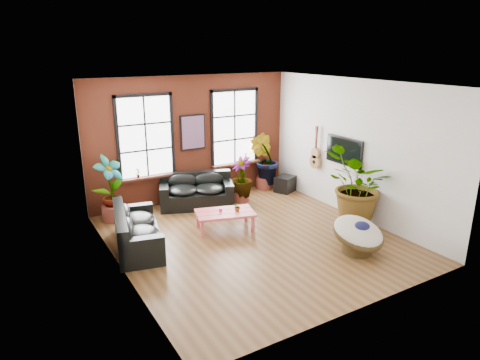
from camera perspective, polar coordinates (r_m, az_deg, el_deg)
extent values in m
cube|color=brown|center=(9.95, 1.77, -7.84)|extent=(6.00, 6.50, 0.02)
cube|color=white|center=(9.03, 1.98, 12.82)|extent=(6.00, 6.50, 0.02)
cube|color=#4A1C11|center=(12.14, -6.42, 5.47)|extent=(6.00, 0.02, 3.50)
cube|color=silver|center=(6.95, 16.45, -4.21)|extent=(6.00, 0.02, 3.50)
cube|color=silver|center=(8.19, -16.22, -0.91)|extent=(0.02, 6.50, 3.50)
cube|color=silver|center=(11.20, 15.03, 3.99)|extent=(0.02, 6.50, 3.50)
cube|color=white|center=(11.57, -12.46, 5.60)|extent=(1.40, 0.02, 2.10)
cube|color=#441A12|center=(11.76, -12.01, 0.39)|extent=(1.60, 0.22, 0.06)
cube|color=white|center=(12.65, -0.73, 6.98)|extent=(1.40, 0.02, 2.10)
cube|color=#441A12|center=(12.83, -0.55, 2.18)|extent=(1.60, 0.22, 0.06)
cube|color=black|center=(11.85, -5.81, -2.48)|extent=(2.18, 1.61, 0.45)
cube|color=black|center=(12.05, -5.98, 0.11)|extent=(1.92, 0.93, 0.46)
cube|color=black|center=(11.72, -10.08, -1.12)|extent=(0.57, 0.98, 0.23)
cube|color=black|center=(11.81, -1.66, -0.72)|extent=(0.57, 0.98, 0.23)
ellipsoid|color=black|center=(11.69, -7.66, -1.34)|extent=(1.06, 1.05, 0.26)
ellipsoid|color=black|center=(11.90, -7.74, -0.17)|extent=(0.86, 0.54, 0.44)
ellipsoid|color=black|center=(11.73, -4.01, -1.16)|extent=(1.06, 1.05, 0.26)
ellipsoid|color=black|center=(11.94, -4.14, 0.00)|extent=(0.86, 0.54, 0.44)
cube|color=black|center=(9.72, -13.44, -7.54)|extent=(1.34, 2.30, 0.42)
cube|color=black|center=(9.54, -15.66, -5.42)|extent=(0.68, 2.15, 0.43)
cube|color=black|center=(8.71, -12.99, -8.20)|extent=(0.93, 0.41, 0.22)
cube|color=black|center=(10.49, -14.05, -3.81)|extent=(0.93, 0.41, 0.22)
ellipsoid|color=black|center=(9.22, -13.00, -7.06)|extent=(0.94, 1.08, 0.24)
ellipsoid|color=black|center=(9.14, -14.69, -6.33)|extent=(0.44, 0.97, 0.41)
ellipsoid|color=black|center=(10.01, -13.49, -5.11)|extent=(0.94, 1.08, 0.24)
ellipsoid|color=black|center=(9.94, -15.04, -4.43)|extent=(0.44, 0.97, 0.41)
cube|color=#D44C53|center=(10.28, -2.02, -4.42)|extent=(1.54, 1.13, 0.06)
cube|color=#441A12|center=(10.15, -1.86, -4.52)|extent=(1.32, 0.39, 0.00)
cube|color=#441A12|center=(10.39, -2.18, -4.00)|extent=(1.32, 0.39, 0.00)
cube|color=#D44C53|center=(9.97, -5.04, -6.56)|extent=(0.09, 0.09, 0.38)
cube|color=#D44C53|center=(10.22, 1.74, -5.88)|extent=(0.09, 0.09, 0.38)
cube|color=#D44C53|center=(10.55, -5.63, -5.21)|extent=(0.09, 0.09, 0.38)
cube|color=#D44C53|center=(10.78, 0.80, -4.61)|extent=(0.09, 0.09, 0.38)
cylinder|color=#E13867|center=(10.28, -2.62, -3.99)|extent=(0.10, 0.10, 0.09)
cylinder|color=#453418|center=(9.59, 15.33, -8.58)|extent=(0.73, 0.73, 0.25)
torus|color=#453418|center=(9.47, 15.47, -6.97)|extent=(1.26, 1.26, 0.50)
ellipsoid|color=beige|center=(9.45, 15.50, -6.62)|extent=(1.22, 1.28, 0.68)
ellipsoid|color=#14153E|center=(9.37, 15.82, -6.00)|extent=(0.47, 0.40, 0.19)
cube|color=black|center=(12.04, -6.32, 6.35)|extent=(0.74, 0.04, 0.98)
cube|color=#0C7F8C|center=(12.01, -6.26, 6.33)|extent=(0.66, 0.02, 0.90)
cube|color=black|center=(11.38, 13.72, 3.78)|extent=(0.06, 1.25, 0.72)
cube|color=black|center=(11.36, 13.59, 3.76)|extent=(0.01, 1.15, 0.62)
cylinder|color=#B27F4C|center=(12.22, 9.98, 2.42)|extent=(0.09, 0.38, 0.38)
cylinder|color=#B27F4C|center=(12.16, 10.04, 3.55)|extent=(0.09, 0.30, 0.30)
cylinder|color=black|center=(12.22, 9.96, 2.41)|extent=(0.09, 0.11, 0.11)
cube|color=#441A12|center=(12.08, 10.13, 5.26)|extent=(0.04, 0.05, 0.55)
cube|color=#441A12|center=(12.02, 10.21, 6.75)|extent=(0.06, 0.06, 0.14)
cube|color=black|center=(13.06, 6.03, -0.52)|extent=(0.72, 0.67, 0.48)
cylinder|color=brown|center=(11.33, -16.58, -4.22)|extent=(0.58, 0.58, 0.39)
cylinder|color=brown|center=(13.31, 3.26, -0.35)|extent=(0.64, 0.64, 0.37)
cylinder|color=brown|center=(10.80, 15.21, -5.25)|extent=(0.64, 0.64, 0.37)
cylinder|color=brown|center=(12.21, 0.04, -2.03)|extent=(0.56, 0.56, 0.35)
imported|color=#1B4A13|center=(11.12, -16.90, -0.71)|extent=(0.97, 0.86, 1.54)
imported|color=#1B4A13|center=(13.12, 3.26, 2.78)|extent=(1.10, 1.09, 1.56)
imported|color=#1B4A13|center=(10.53, 15.45, -0.78)|extent=(2.02, 1.90, 1.80)
imported|color=#1B4A13|center=(12.03, 0.15, 0.40)|extent=(0.77, 0.77, 1.15)
imported|color=#1B4A13|center=(10.28, -0.35, -3.53)|extent=(0.22, 0.20, 0.23)
imported|color=#1B4A13|center=(11.63, -13.46, 0.95)|extent=(0.17, 0.17, 0.27)
imported|color=#1B4A13|center=(12.96, 0.79, 3.09)|extent=(0.19, 0.19, 0.27)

